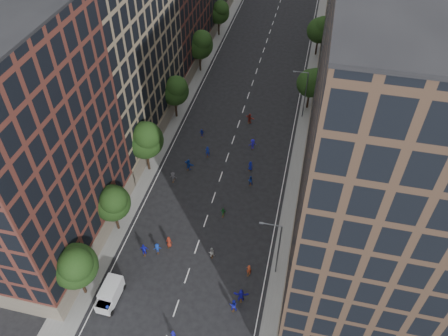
% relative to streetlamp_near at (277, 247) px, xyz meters
% --- Properties ---
extents(ground, '(240.00, 240.00, 0.00)m').
position_rel_streetlamp_near_xyz_m(ground, '(-10.37, 28.00, -5.17)').
color(ground, black).
rests_on(ground, ground).
extents(sidewalk_left, '(4.00, 105.00, 0.15)m').
position_rel_streetlamp_near_xyz_m(sidewalk_left, '(-22.37, 35.50, -5.09)').
color(sidewalk_left, slate).
rests_on(sidewalk_left, ground).
extents(sidewalk_right, '(4.00, 105.00, 0.15)m').
position_rel_streetlamp_near_xyz_m(sidewalk_right, '(1.63, 35.50, -5.09)').
color(sidewalk_right, slate).
rests_on(sidewalk_right, ground).
extents(bldg_left_a, '(14.00, 22.00, 30.00)m').
position_rel_streetlamp_near_xyz_m(bldg_left_a, '(-29.37, -1.00, 9.83)').
color(bldg_left_a, '#542820').
rests_on(bldg_left_a, ground).
extents(bldg_left_b, '(14.00, 26.00, 34.00)m').
position_rel_streetlamp_near_xyz_m(bldg_left_b, '(-29.37, 23.00, 11.83)').
color(bldg_left_b, '#8C795B').
rests_on(bldg_left_b, ground).
extents(bldg_right_a, '(14.00, 30.00, 36.00)m').
position_rel_streetlamp_near_xyz_m(bldg_right_a, '(8.63, 3.00, 12.83)').
color(bldg_right_a, '#433024').
rests_on(bldg_right_a, ground).
extents(bldg_right_b, '(14.00, 28.00, 33.00)m').
position_rel_streetlamp_near_xyz_m(bldg_right_b, '(8.63, 32.00, 11.33)').
color(bldg_right_b, '#696057').
rests_on(bldg_right_b, ground).
extents(tree_left_0, '(5.20, 5.20, 8.83)m').
position_rel_streetlamp_near_xyz_m(tree_left_0, '(-21.38, -8.15, 0.79)').
color(tree_left_0, black).
rests_on(tree_left_0, ground).
extents(tree_left_1, '(4.80, 4.80, 8.21)m').
position_rel_streetlamp_near_xyz_m(tree_left_1, '(-21.39, 1.86, 0.38)').
color(tree_left_1, black).
rests_on(tree_left_1, ground).
extents(tree_left_2, '(5.60, 5.60, 9.45)m').
position_rel_streetlamp_near_xyz_m(tree_left_2, '(-21.36, 13.83, 1.19)').
color(tree_left_2, black).
rests_on(tree_left_2, ground).
extents(tree_left_3, '(5.00, 5.00, 8.58)m').
position_rel_streetlamp_near_xyz_m(tree_left_3, '(-21.38, 27.85, 0.65)').
color(tree_left_3, black).
rests_on(tree_left_3, ground).
extents(tree_left_4, '(5.40, 5.40, 9.08)m').
position_rel_streetlamp_near_xyz_m(tree_left_4, '(-21.37, 43.84, 0.93)').
color(tree_left_4, black).
rests_on(tree_left_4, ground).
extents(tree_left_5, '(4.80, 4.80, 8.33)m').
position_rel_streetlamp_near_xyz_m(tree_left_5, '(-21.39, 59.86, 0.51)').
color(tree_left_5, black).
rests_on(tree_left_5, ground).
extents(tree_right_a, '(5.00, 5.00, 8.39)m').
position_rel_streetlamp_near_xyz_m(tree_right_a, '(1.02, 35.85, 0.46)').
color(tree_right_a, black).
rests_on(tree_right_a, ground).
extents(tree_right_b, '(5.20, 5.20, 8.83)m').
position_rel_streetlamp_near_xyz_m(tree_right_b, '(1.02, 55.85, 0.79)').
color(tree_right_b, black).
rests_on(tree_right_b, ground).
extents(streetlamp_near, '(2.64, 0.22, 9.06)m').
position_rel_streetlamp_near_xyz_m(streetlamp_near, '(0.00, 0.00, 0.00)').
color(streetlamp_near, '#595B60').
rests_on(streetlamp_near, ground).
extents(streetlamp_far, '(2.64, 0.22, 9.06)m').
position_rel_streetlamp_near_xyz_m(streetlamp_far, '(0.00, 33.00, 0.00)').
color(streetlamp_far, '#595B60').
rests_on(streetlamp_far, ground).
extents(cargo_van, '(2.10, 4.32, 2.27)m').
position_rel_streetlamp_near_xyz_m(cargo_van, '(-18.17, -8.13, -3.97)').
color(cargo_van, silver).
rests_on(cargo_van, ground).
extents(skater_0, '(0.93, 0.77, 1.62)m').
position_rel_streetlamp_near_xyz_m(skater_0, '(-17.65, -9.91, -4.36)').
color(skater_0, navy).
rests_on(skater_0, ground).
extents(skater_1, '(0.66, 0.52, 1.57)m').
position_rel_streetlamp_near_xyz_m(skater_1, '(-9.52, -11.00, -4.38)').
color(skater_1, '#141299').
rests_on(skater_1, ground).
extents(skater_2, '(0.94, 0.76, 1.82)m').
position_rel_streetlamp_near_xyz_m(skater_2, '(-3.83, -6.09, -4.26)').
color(skater_2, '#1519AD').
rests_on(skater_2, ground).
extents(skater_3, '(1.12, 0.92, 1.52)m').
position_rel_streetlamp_near_xyz_m(skater_3, '(-15.09, -0.42, -4.41)').
color(skater_3, '#1334A0').
rests_on(skater_3, ground).
extents(skater_4, '(1.17, 0.66, 1.88)m').
position_rel_streetlamp_near_xyz_m(skater_4, '(-16.60, -1.13, -4.23)').
color(skater_4, '#171ABE').
rests_on(skater_4, ground).
extents(skater_5, '(1.86, 0.84, 1.94)m').
position_rel_streetlamp_near_xyz_m(skater_5, '(-3.20, -4.72, -4.20)').
color(skater_5, '#1914A9').
rests_on(skater_5, ground).
extents(skater_6, '(0.87, 0.59, 1.72)m').
position_rel_streetlamp_near_xyz_m(skater_6, '(-13.92, 0.80, -4.31)').
color(skater_6, maroon).
rests_on(skater_6, ground).
extents(skater_7, '(0.70, 0.52, 1.75)m').
position_rel_streetlamp_near_xyz_m(skater_7, '(-2.98, -1.02, -4.29)').
color(skater_7, '#A4391B').
rests_on(skater_7, ground).
extents(skater_8, '(0.93, 0.85, 1.55)m').
position_rel_streetlamp_near_xyz_m(skater_8, '(-8.12, 0.53, -4.39)').
color(skater_8, silver).
rests_on(skater_8, ground).
extents(skater_9, '(1.13, 0.69, 1.69)m').
position_rel_streetlamp_near_xyz_m(skater_9, '(-17.12, 12.43, -4.32)').
color(skater_9, '#3E3E43').
rests_on(skater_9, ground).
extents(skater_10, '(0.89, 0.38, 1.51)m').
position_rel_streetlamp_near_xyz_m(skater_10, '(-8.22, 7.48, -4.41)').
color(skater_10, '#1F6A2D').
rests_on(skater_10, ground).
extents(skater_11, '(1.79, 1.14, 1.85)m').
position_rel_streetlamp_near_xyz_m(skater_11, '(-15.60, 15.50, -4.24)').
color(skater_11, '#1338A1').
rests_on(skater_11, ground).
extents(skater_12, '(0.90, 0.73, 1.59)m').
position_rel_streetlamp_near_xyz_m(skater_12, '(-6.25, 17.54, -4.38)').
color(skater_12, '#111A92').
rests_on(skater_12, ground).
extents(skater_13, '(0.76, 0.58, 1.86)m').
position_rel_streetlamp_near_xyz_m(skater_13, '(-13.54, 19.14, -4.24)').
color(skater_13, '#122799').
rests_on(skater_13, ground).
extents(skater_14, '(0.83, 0.68, 1.56)m').
position_rel_streetlamp_near_xyz_m(skater_14, '(-5.68, 14.41, -4.39)').
color(skater_14, '#122F96').
rests_on(skater_14, ground).
extents(skater_15, '(1.37, 1.11, 1.85)m').
position_rel_streetlamp_near_xyz_m(skater_15, '(-6.83, 22.54, -4.24)').
color(skater_15, '#1F17BB').
rests_on(skater_15, ground).
extents(skater_16, '(0.90, 0.41, 1.50)m').
position_rel_streetlamp_near_xyz_m(skater_16, '(-15.69, 23.68, -4.42)').
color(skater_16, '#1524AF').
rests_on(skater_16, ground).
extents(skater_17, '(1.78, 1.16, 1.83)m').
position_rel_streetlamp_near_xyz_m(skater_17, '(-8.59, 29.23, -4.25)').
color(skater_17, maroon).
rests_on(skater_17, ground).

